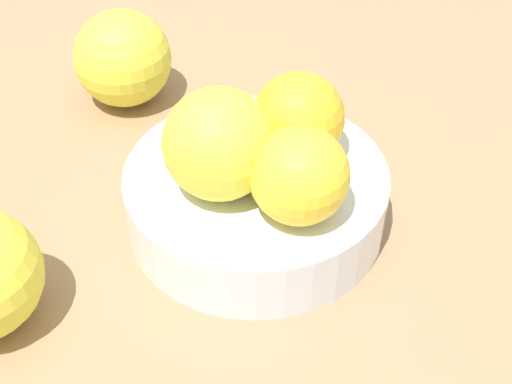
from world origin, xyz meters
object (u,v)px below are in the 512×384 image
(orange_in_bowl_1, at_px, (216,141))
(orange_in_bowl_2, at_px, (294,178))
(orange_loose_0, at_px, (123,58))
(fruit_bowl, at_px, (256,198))
(orange_in_bowl_0, at_px, (300,120))

(orange_in_bowl_1, relative_size, orange_in_bowl_2, 1.17)
(orange_in_bowl_1, xyz_separation_m, orange_in_bowl_2, (-0.02, 0.05, -0.01))
(orange_loose_0, bearing_deg, orange_in_bowl_2, 91.08)
(fruit_bowl, relative_size, orange_loose_0, 2.22)
(fruit_bowl, distance_m, orange_in_bowl_1, 0.07)
(orange_in_bowl_2, bearing_deg, orange_in_bowl_1, -65.38)
(fruit_bowl, bearing_deg, orange_in_bowl_1, -7.56)
(orange_in_bowl_0, height_order, orange_loose_0, orange_in_bowl_0)
(orange_in_bowl_0, bearing_deg, orange_in_bowl_1, -5.73)
(orange_in_bowl_1, relative_size, orange_loose_0, 0.89)
(orange_in_bowl_2, bearing_deg, fruit_bowl, -95.12)
(orange_in_bowl_1, distance_m, orange_in_bowl_2, 0.06)
(orange_in_bowl_0, relative_size, orange_loose_0, 0.77)
(fruit_bowl, bearing_deg, orange_in_bowl_2, 84.88)
(fruit_bowl, height_order, orange_loose_0, orange_loose_0)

